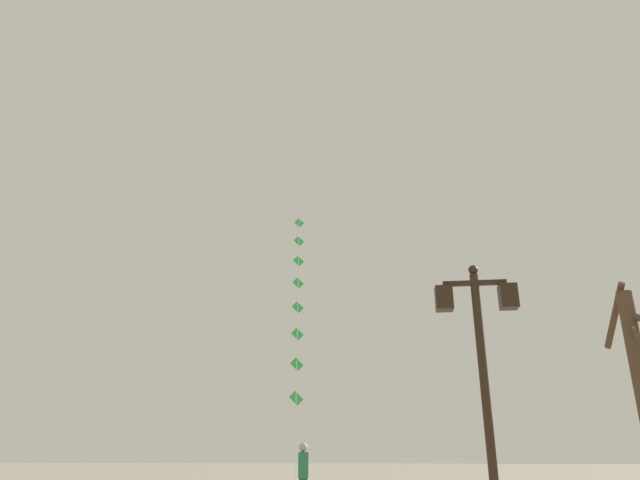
# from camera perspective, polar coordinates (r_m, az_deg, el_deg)

# --- Properties ---
(twin_lantern_lamp_post) EXTENTS (1.31, 0.28, 4.41)m
(twin_lantern_lamp_post) POSITION_cam_1_polar(r_m,az_deg,el_deg) (9.62, 15.75, -10.08)
(twin_lantern_lamp_post) COLOR black
(twin_lantern_lamp_post) RESTS_ON ground_plane
(kite_train) EXTENTS (1.44, 7.26, 11.56)m
(kite_train) POSITION_cam_1_polar(r_m,az_deg,el_deg) (21.52, -2.24, -7.12)
(kite_train) COLOR brown
(kite_train) RESTS_ON ground_plane
(kite_flyer) EXTENTS (0.31, 0.63, 1.71)m
(kite_flyer) POSITION_cam_1_polar(r_m,az_deg,el_deg) (15.19, -1.71, -22.59)
(kite_flyer) COLOR brown
(kite_flyer) RESTS_ON ground_plane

